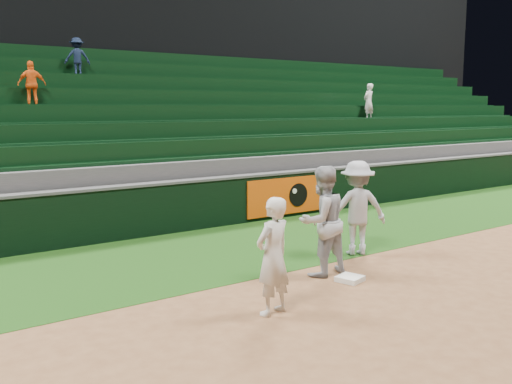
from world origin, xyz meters
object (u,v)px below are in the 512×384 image
at_px(first_baseman, 273,256).
at_px(base_coach, 357,208).
at_px(first_base, 350,279).
at_px(baserunner, 322,221).

xyz_separation_m(first_baseman, base_coach, (3.46, 1.71, 0.10)).
height_order(first_baseman, base_coach, base_coach).
bearing_deg(first_base, first_baseman, -167.14).
relative_size(first_base, first_baseman, 0.23).
xyz_separation_m(first_base, first_baseman, (-2.05, -0.47, 0.82)).
bearing_deg(first_baseman, base_coach, -165.42).
distance_m(first_base, base_coach, 2.09).
bearing_deg(base_coach, baserunner, 49.49).
bearing_deg(first_baseman, first_base, -178.89).
relative_size(first_baseman, base_coach, 0.90).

